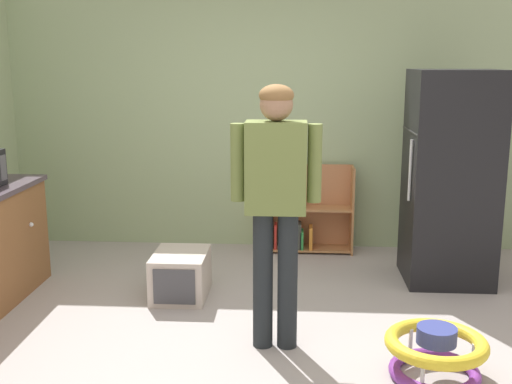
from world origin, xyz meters
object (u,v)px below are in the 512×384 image
object	(u,v)px
refrigerator	(450,178)
pet_carrier	(181,275)
bookshelf	(305,215)
standing_person	(276,193)
baby_walker	(436,353)

from	to	relation	value
refrigerator	pet_carrier	distance (m)	2.37
refrigerator	bookshelf	world-z (taller)	refrigerator
bookshelf	pet_carrier	world-z (taller)	bookshelf
standing_person	pet_carrier	world-z (taller)	standing_person
refrigerator	pet_carrier	size ratio (longest dim) A/B	3.22
standing_person	baby_walker	xyz separation A→B (m)	(0.96, -0.36, -0.88)
baby_walker	pet_carrier	bearing A→B (deg)	145.61
refrigerator	pet_carrier	xyz separation A→B (m)	(-2.19, -0.54, -0.71)
standing_person	baby_walker	world-z (taller)	standing_person
bookshelf	baby_walker	distance (m)	2.61
baby_walker	pet_carrier	world-z (taller)	pet_carrier
bookshelf	standing_person	size ratio (longest dim) A/B	0.50
baby_walker	bookshelf	bearing A→B (deg)	106.49
bookshelf	baby_walker	xyz separation A→B (m)	(0.74, -2.49, -0.21)
pet_carrier	bookshelf	bearing A→B (deg)	52.30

